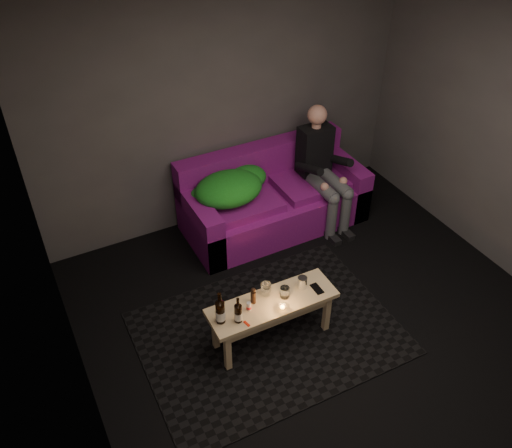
{
  "coord_description": "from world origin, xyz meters",
  "views": [
    {
      "loc": [
        -2.04,
        -2.32,
        3.69
      ],
      "look_at": [
        -0.18,
        1.22,
        0.56
      ],
      "focal_mm": 38.0,
      "sensor_mm": 36.0,
      "label": 1
    }
  ],
  "objects_px": {
    "beer_bottle_b": "(238,313)",
    "sofa": "(272,199)",
    "coffee_table": "(272,308)",
    "person": "(322,166)",
    "steel_cup": "(302,283)",
    "beer_bottle_a": "(220,311)"
  },
  "relations": [
    {
      "from": "beer_bottle_b",
      "to": "sofa",
      "type": "bearing_deg",
      "value": 52.79
    },
    {
      "from": "coffee_table",
      "to": "person",
      "type": "bearing_deg",
      "value": 44.62
    },
    {
      "from": "beer_bottle_b",
      "to": "steel_cup",
      "type": "distance_m",
      "value": 0.65
    },
    {
      "from": "sofa",
      "to": "coffee_table",
      "type": "distance_m",
      "value": 1.66
    },
    {
      "from": "sofa",
      "to": "beer_bottle_a",
      "type": "bearing_deg",
      "value": -131.27
    },
    {
      "from": "steel_cup",
      "to": "coffee_table",
      "type": "bearing_deg",
      "value": -174.61
    },
    {
      "from": "sofa",
      "to": "beer_bottle_a",
      "type": "distance_m",
      "value": 1.94
    },
    {
      "from": "sofa",
      "to": "beer_bottle_b",
      "type": "bearing_deg",
      "value": -127.21
    },
    {
      "from": "person",
      "to": "beer_bottle_b",
      "type": "bearing_deg",
      "value": -140.68
    },
    {
      "from": "beer_bottle_b",
      "to": "steel_cup",
      "type": "relative_size",
      "value": 2.28
    },
    {
      "from": "sofa",
      "to": "beer_bottle_a",
      "type": "relative_size",
      "value": 6.31
    },
    {
      "from": "person",
      "to": "beer_bottle_a",
      "type": "bearing_deg",
      "value": -143.98
    },
    {
      "from": "beer_bottle_a",
      "to": "steel_cup",
      "type": "height_order",
      "value": "beer_bottle_a"
    },
    {
      "from": "beer_bottle_a",
      "to": "steel_cup",
      "type": "bearing_deg",
      "value": 2.05
    },
    {
      "from": "person",
      "to": "steel_cup",
      "type": "relative_size",
      "value": 11.72
    },
    {
      "from": "person",
      "to": "steel_cup",
      "type": "distance_m",
      "value": 1.62
    },
    {
      "from": "person",
      "to": "coffee_table",
      "type": "bearing_deg",
      "value": -135.38
    },
    {
      "from": "sofa",
      "to": "person",
      "type": "xyz_separation_m",
      "value": [
        0.5,
        -0.16,
        0.37
      ]
    },
    {
      "from": "sofa",
      "to": "beer_bottle_b",
      "type": "distance_m",
      "value": 1.91
    },
    {
      "from": "person",
      "to": "beer_bottle_b",
      "type": "xyz_separation_m",
      "value": [
        -1.65,
        -1.35,
        -0.13
      ]
    },
    {
      "from": "sofa",
      "to": "coffee_table",
      "type": "relative_size",
      "value": 1.75
    },
    {
      "from": "sofa",
      "to": "coffee_table",
      "type": "xyz_separation_m",
      "value": [
        -0.8,
        -1.45,
        0.07
      ]
    }
  ]
}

